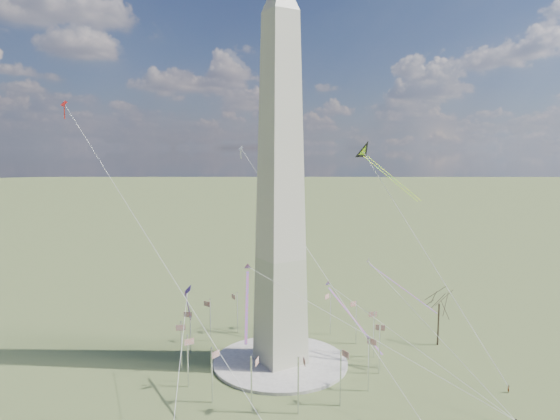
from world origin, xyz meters
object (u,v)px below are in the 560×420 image
washington_monument (280,185)px  kite_delta_black (366,155)px  tree_near (439,301)px  person_east (508,389)px

washington_monument → kite_delta_black: (34.00, 6.41, 7.48)m
washington_monument → kite_delta_black: 35.39m
washington_monument → tree_near: (46.09, -12.97, -34.65)m
washington_monument → kite_delta_black: bearing=10.7°
washington_monument → kite_delta_black: size_ratio=4.76×
washington_monument → tree_near: washington_monument is taller
washington_monument → tree_near: bearing=-15.7°
kite_delta_black → person_east: bearing=75.8°
tree_near → kite_delta_black: 47.92m
person_east → kite_delta_black: size_ratio=0.09×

